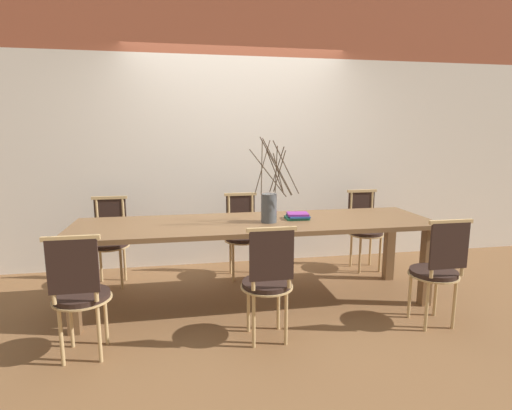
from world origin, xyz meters
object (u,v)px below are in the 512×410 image
object	(u,v)px
vase_centerpiece	(269,206)
book_stack	(297,216)
chair_near_center	(438,268)
chair_far_center	(365,227)
dining_table	(256,231)

from	to	relation	value
vase_centerpiece	book_stack	xyz separation A→B (m)	(0.29, 0.09, -0.12)
chair_near_center	chair_far_center	distance (m)	1.44
dining_table	book_stack	xyz separation A→B (m)	(0.40, 0.04, 0.11)
chair_far_center	vase_centerpiece	distance (m)	1.55
chair_far_center	book_stack	xyz separation A→B (m)	(-1.00, -0.68, 0.30)
book_stack	chair_near_center	bearing A→B (deg)	-38.92
vase_centerpiece	book_stack	size ratio (longest dim) A/B	3.44
chair_near_center	vase_centerpiece	world-z (taller)	vase_centerpiece
dining_table	chair_near_center	world-z (taller)	chair_near_center
chair_near_center	chair_far_center	xyz separation A→B (m)	(0.06, 1.44, 0.00)
vase_centerpiece	book_stack	world-z (taller)	vase_centerpiece
dining_table	chair_near_center	size ratio (longest dim) A/B	3.55
chair_far_center	book_stack	distance (m)	1.24
chair_far_center	vase_centerpiece	xyz separation A→B (m)	(-1.28, -0.77, 0.42)
chair_near_center	vase_centerpiece	xyz separation A→B (m)	(-1.22, 0.67, 0.42)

